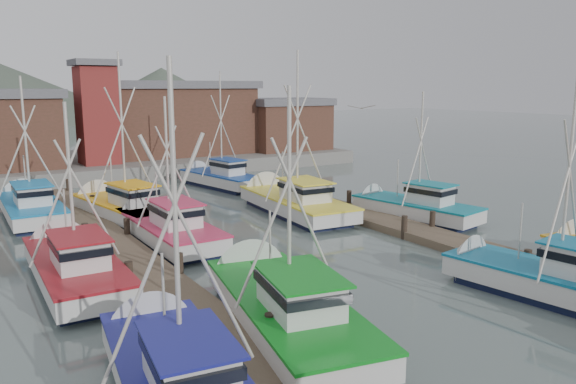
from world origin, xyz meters
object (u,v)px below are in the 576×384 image
boat_4 (281,304)px  lookout_tower (97,111)px  boat_8 (165,227)px  boat_12 (121,207)px

boat_4 → lookout_tower: bearing=97.1°
lookout_tower → boat_4: bearing=-94.6°
lookout_tower → boat_4: lookout_tower is taller
boat_8 → boat_12: (-0.53, 5.87, 0.01)m
boat_8 → boat_12: boat_12 is taller
lookout_tower → boat_4: size_ratio=0.85×
lookout_tower → boat_8: bearing=-96.1°
lookout_tower → boat_4: 33.92m
boat_4 → boat_12: (-0.18, 17.55, 0.01)m
boat_4 → boat_8: (0.34, 11.68, -0.00)m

